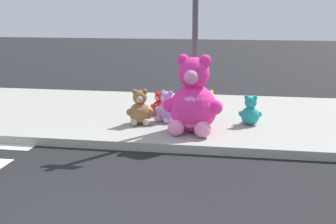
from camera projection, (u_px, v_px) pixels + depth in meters
sidewalk at (152, 116)px, 9.48m from camera, size 28.00×4.40×0.15m
sign_pole at (195, 34)px, 8.14m from camera, size 0.56×0.11×3.20m
plush_pink_large at (193, 102)px, 7.83m from camera, size 1.07×0.95×1.39m
plush_yellow at (208, 105)px, 9.16m from camera, size 0.38×0.37×0.53m
plush_lavender at (166, 109)px, 8.65m from camera, size 0.44×0.44×0.62m
plush_teal at (250, 113)px, 8.43m from camera, size 0.44×0.39×0.57m
plush_red at (159, 106)px, 9.17m from camera, size 0.36×0.36×0.50m
plush_brown at (140, 110)px, 8.45m from camera, size 0.52×0.48×0.68m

